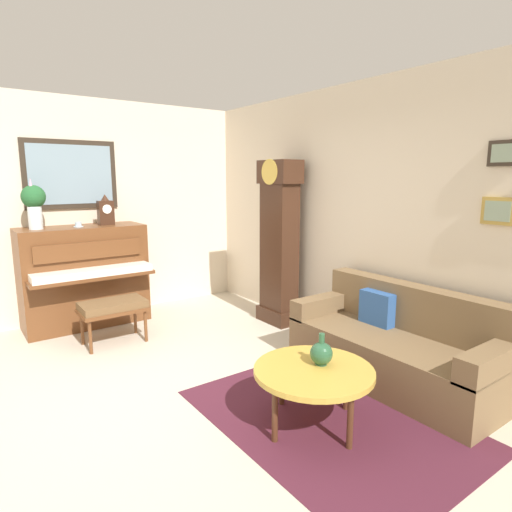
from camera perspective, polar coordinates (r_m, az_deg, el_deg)
The scene contains 13 objects.
ground_plane at distance 3.90m, azimuth -13.57°, elevation -18.50°, with size 6.40×6.00×0.10m, color beige.
wall_left at distance 5.93m, azimuth -23.91°, elevation 5.59°, with size 0.13×4.90×2.80m.
wall_back at distance 4.85m, azimuth 12.93°, elevation 5.24°, with size 5.30×0.13×2.80m.
area_rug at distance 3.55m, azimuth 9.59°, elevation -20.45°, with size 2.10×1.50×0.01m, color #4C1E2D.
piano at distance 5.71m, azimuth -21.76°, elevation -2.44°, with size 0.87×1.44×1.23m.
piano_bench at distance 5.00m, azimuth -18.44°, elevation -6.52°, with size 0.42×0.70×0.48m.
grandfather_clock at distance 5.34m, azimuth 3.08°, elevation 1.20°, with size 0.52×0.34×2.03m.
couch at distance 4.17m, azimuth 18.08°, elevation -11.28°, with size 1.90×0.80×0.84m.
coffee_table at distance 3.27m, azimuth 7.66°, elevation -15.05°, with size 0.88×0.88×0.44m.
mantel_clock at distance 5.67m, azimuth -19.31°, elevation 5.64°, with size 0.13×0.18×0.38m.
flower_vase at distance 5.49m, azimuth -27.39°, elevation 6.42°, with size 0.26×0.26×0.58m.
teacup at distance 5.57m, azimuth -22.50°, elevation 3.82°, with size 0.12×0.12×0.06m.
green_jug at distance 3.30m, azimuth 8.65°, elevation -12.62°, with size 0.17×0.17×0.24m.
Camera 1 is at (3.19, -1.25, 1.81)m, focal length 30.17 mm.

